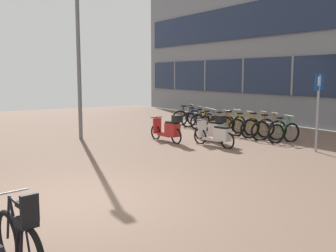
{
  "coord_description": "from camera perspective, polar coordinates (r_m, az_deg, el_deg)",
  "views": [
    {
      "loc": [
        -2.52,
        -6.8,
        2.34
      ],
      "look_at": [
        2.75,
        1.27,
        1.07
      ],
      "focal_mm": 41.85,
      "sensor_mm": 36.0,
      "label": 1
    }
  ],
  "objects": [
    {
      "name": "bicycle_rack_08",
      "position": [
        17.74,
        4.03,
        0.98
      ],
      "size": [
        1.32,
        0.54,
        0.97
      ],
      "color": "black",
      "rests_on": "ground"
    },
    {
      "name": "bicycle_rack_03",
      "position": [
        15.39,
        11.01,
        -0.11
      ],
      "size": [
        1.36,
        0.5,
        0.98
      ],
      "color": "black",
      "rests_on": "ground"
    },
    {
      "name": "scooter_far",
      "position": [
        13.82,
        6.56,
        -0.45
      ],
      "size": [
        0.52,
        1.67,
        0.99
      ],
      "color": "black",
      "rests_on": "ground"
    },
    {
      "name": "lamp_post",
      "position": [
        14.66,
        -12.96,
        12.22
      ],
      "size": [
        0.2,
        0.52,
        6.55
      ],
      "color": "slate",
      "rests_on": "ground"
    },
    {
      "name": "parking_sign",
      "position": [
        12.65,
        21.03,
        3.04
      ],
      "size": [
        0.4,
        0.07,
        2.37
      ],
      "color": "gray",
      "rests_on": "ground"
    },
    {
      "name": "scooter_mid",
      "position": [
        12.88,
        7.05,
        -1.29
      ],
      "size": [
        0.59,
        1.74,
        0.86
      ],
      "color": "black",
      "rests_on": "ground"
    },
    {
      "name": "bicycle_rack_01",
      "position": [
        14.54,
        14.48,
        -0.59
      ],
      "size": [
        1.35,
        0.59,
        1.03
      ],
      "color": "black",
      "rests_on": "ground"
    },
    {
      "name": "bicycle_rack_00",
      "position": [
        14.18,
        16.5,
        -0.94
      ],
      "size": [
        1.36,
        0.48,
        0.97
      ],
      "color": "black",
      "rests_on": "ground"
    },
    {
      "name": "bicycle_rack_07",
      "position": [
        17.2,
        5.05,
        0.76
      ],
      "size": [
        1.3,
        0.48,
        0.96
      ],
      "color": "black",
      "rests_on": "ground"
    },
    {
      "name": "bicycle_foreground",
      "position": [
        5.06,
        -21.15,
        -15.69
      ],
      "size": [
        0.58,
        1.36,
        1.08
      ],
      "color": "black",
      "rests_on": "ground"
    },
    {
      "name": "bicycle_rack_09",
      "position": [
        18.23,
        2.82,
        1.22
      ],
      "size": [
        1.39,
        0.59,
        1.02
      ],
      "color": "black",
      "rests_on": "ground"
    },
    {
      "name": "bicycle_rack_05",
      "position": [
        16.29,
        7.92,
        0.3
      ],
      "size": [
        1.3,
        0.48,
        0.92
      ],
      "color": "black",
      "rests_on": "ground"
    },
    {
      "name": "ground",
      "position": [
        8.21,
        -2.92,
        -9.25
      ],
      "size": [
        21.0,
        40.0,
        0.13
      ],
      "color": "#2B1E28"
    },
    {
      "name": "bicycle_rack_06",
      "position": [
        16.66,
        6.11,
        0.49
      ],
      "size": [
        1.26,
        0.48,
        0.93
      ],
      "color": "black",
      "rests_on": "ground"
    },
    {
      "name": "bicycle_rack_02",
      "position": [
        15.02,
        12.92,
        -0.29
      ],
      "size": [
        1.36,
        0.56,
        1.03
      ],
      "color": "black",
      "rests_on": "ground"
    },
    {
      "name": "scooter_near",
      "position": [
        13.66,
        0.17,
        -0.46
      ],
      "size": [
        0.52,
        1.77,
        1.01
      ],
      "color": "black",
      "rests_on": "ground"
    },
    {
      "name": "bicycle_rack_04",
      "position": [
        15.81,
        9.35,
        0.15
      ],
      "size": [
        1.41,
        0.48,
        1.0
      ],
      "color": "black",
      "rests_on": "ground"
    }
  ]
}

